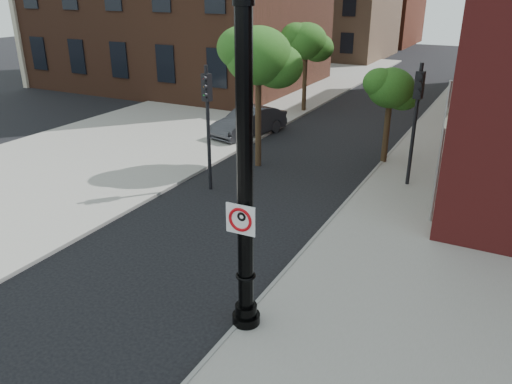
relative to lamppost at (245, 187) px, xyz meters
The scene contains 14 objects.
ground 3.93m from the lamppost, behind, with size 120.00×120.00×0.00m, color black.
sidewalk_right 10.90m from the lamppost, 68.50° to the left, with size 8.00×60.00×0.12m, color gray.
sidewalk_left 21.17m from the lamppost, 122.28° to the left, with size 10.00×50.00×0.12m, color gray.
curb_edge 10.21m from the lamppost, 90.77° to the left, with size 0.10×60.00×0.14m, color gray.
bg_building_red 59.44m from the lamppost, 103.81° to the left, with size 12.00×12.00×10.00m, color #612717.
lamppost is the anchor object (origin of this frame).
no_parking_sign 0.64m from the lamppost, 91.23° to the right, with size 0.63×0.08×0.63m.
parked_car 15.04m from the lamppost, 118.14° to the left, with size 1.46×4.19×1.38m, color #2F3035.
traffic_signal_left 8.01m from the lamppost, 128.02° to the left, with size 0.31×0.38×4.39m.
traffic_signal_right 9.90m from the lamppost, 82.34° to the left, with size 0.30×0.37×4.45m.
utility_pole 7.56m from the lamppost, 69.51° to the left, with size 0.09×0.09×4.39m, color #999999.
street_tree_a 10.54m from the lamppost, 115.73° to the left, with size 3.03×2.74×5.46m.
street_tree_b 20.03m from the lamppost, 108.96° to the left, with size 2.76×2.50×4.97m.
street_tree_c 11.98m from the lamppost, 90.35° to the left, with size 2.17×1.96×3.90m.
Camera 1 is at (6.46, -7.42, 6.80)m, focal length 35.00 mm.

